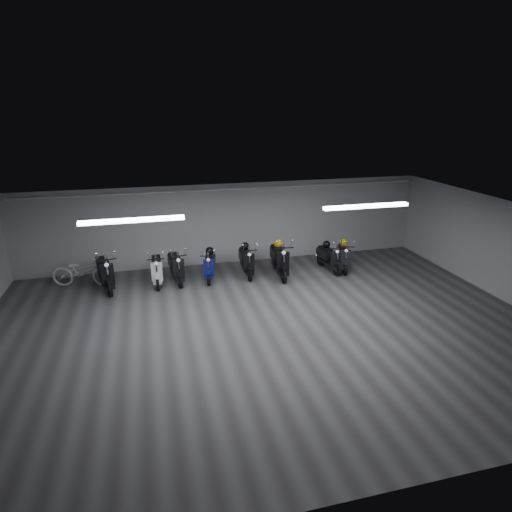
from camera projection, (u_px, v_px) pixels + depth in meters
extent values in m
cube|color=#3D3D40|center=(267.00, 329.00, 10.61)|extent=(14.00, 10.00, 0.01)
cube|color=gray|center=(268.00, 220.00, 9.68)|extent=(14.00, 10.00, 0.01)
cube|color=#A4A4A7|center=(228.00, 224.00, 14.72)|extent=(14.00, 0.01, 2.80)
cube|color=#A4A4A7|center=(370.00, 418.00, 5.57)|extent=(14.00, 0.01, 2.80)
cube|color=#A4A4A7|center=(511.00, 254.00, 11.77)|extent=(0.01, 10.00, 2.80)
cube|color=white|center=(132.00, 220.00, 9.92)|extent=(2.40, 0.18, 0.08)
cube|color=white|center=(366.00, 206.00, 11.31)|extent=(2.40, 0.18, 0.08)
cylinder|color=white|center=(228.00, 189.00, 14.23)|extent=(13.60, 0.05, 0.05)
imported|color=white|center=(82.00, 268.00, 12.98)|extent=(1.92, 1.03, 1.18)
sphere|color=#C2B00B|center=(344.00, 243.00, 14.43)|extent=(0.27, 0.27, 0.27)
sphere|color=orange|center=(278.00, 243.00, 13.89)|extent=(0.28, 0.28, 0.28)
sphere|color=black|center=(327.00, 244.00, 14.30)|extent=(0.25, 0.25, 0.25)
sphere|color=black|center=(210.00, 251.00, 13.63)|extent=(0.27, 0.27, 0.27)
sphere|color=black|center=(245.00, 246.00, 13.98)|extent=(0.26, 0.26, 0.26)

